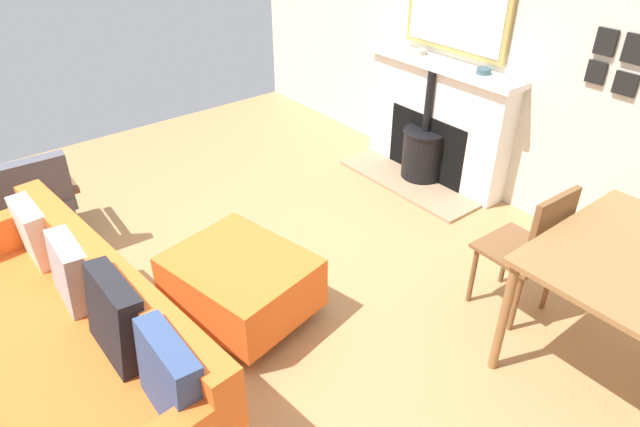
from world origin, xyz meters
The scene contains 10 objects.
ground_plane centered at (0.00, 0.00, 0.00)m, with size 5.56×5.69×0.01m, color #A87A4C.
wall_left centered at (-2.78, 0.00, 1.38)m, with size 0.12×5.69×2.76m, color beige.
fireplace centered at (-2.57, -0.23, 0.45)m, with size 0.62×1.46×1.02m.
mantel_bowl_near centered at (-2.60, -0.49, 1.05)m, with size 0.12×0.12×0.04m.
mantel_bowl_far centered at (-2.60, 0.17, 1.05)m, with size 0.11×0.11×0.04m.
sofa centered at (0.72, 0.35, 0.36)m, with size 1.07×2.07×0.85m.
ottoman centered at (-0.33, 0.29, 0.25)m, with size 0.81×0.92×0.42m.
armchair_accent centered at (0.47, -1.22, 0.44)m, with size 0.71×0.62×0.77m.
dining_chair_near_fireplace centered at (-1.66, 1.33, 0.51)m, with size 0.42×0.42×0.88m.
photo_gallery_row centered at (-2.71, 1.05, 1.31)m, with size 0.02×0.34×0.38m.
Camera 1 is at (0.90, 2.60, 2.37)m, focal length 31.09 mm.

